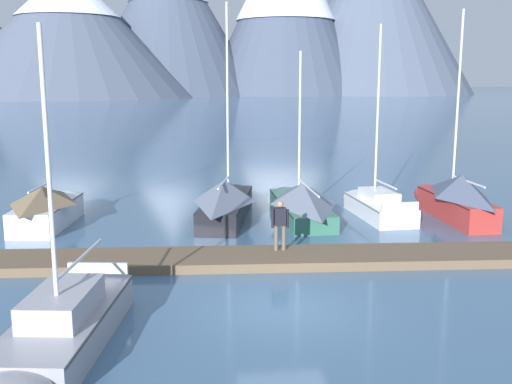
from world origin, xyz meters
The scene contains 13 objects.
ground_plane centered at (0.00, 0.00, 0.00)m, with size 700.00×700.00×0.00m, color #426689.
mountain_central_massif centered at (-33.96, 182.21, 20.11)m, with size 79.37×79.37×38.87m.
mountain_shoulder_ridge centered at (-3.52, 198.64, 27.63)m, with size 62.00×62.00×52.99m.
mountain_east_summit centered at (36.66, 198.55, 31.62)m, with size 57.64×57.64×58.96m.
mountain_rear_spur centered at (70.23, 203.58, 31.56)m, with size 72.15×72.15×61.82m.
dock centered at (0.00, 4.00, 0.15)m, with size 20.36×3.82×0.30m.
sailboat_nearest_berth centered at (-8.03, 10.45, 0.80)m, with size 2.44×5.93×7.67m.
sailboat_second_berth centered at (-5.48, -2.04, 0.53)m, with size 2.76×6.92×7.09m.
sailboat_mid_dock_port centered at (-0.66, 10.55, 0.85)m, with size 3.21×7.63×9.10m.
sailboat_mid_dock_starboard centered at (2.56, 10.40, 0.74)m, with size 2.10×7.75×7.11m.
sailboat_far_berth centered at (5.92, 10.30, 0.50)m, with size 1.94×5.72×8.22m.
sailboat_outer_slip centered at (9.05, 9.19, 0.96)m, with size 1.64×6.51×8.77m.
person_on_dock centered at (0.59, 4.37, 1.26)m, with size 0.59×0.22×1.69m.
Camera 1 is at (-2.85, -14.86, 6.02)m, focal length 42.34 mm.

